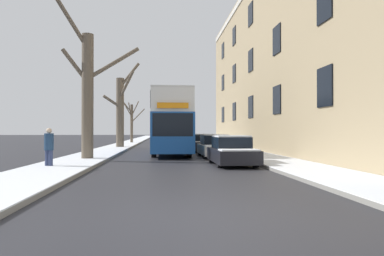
{
  "coord_description": "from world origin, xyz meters",
  "views": [
    {
      "loc": [
        -0.77,
        -6.5,
        1.62
      ],
      "look_at": [
        0.94,
        12.78,
        1.82
      ],
      "focal_mm": 32.0,
      "sensor_mm": 36.0,
      "label": 1
    }
  ],
  "objects_px": {
    "double_decker_bus": "(170,121)",
    "parked_car_3": "(196,141)",
    "parked_car_1": "(215,146)",
    "bare_tree_left_0": "(88,91)",
    "parked_car_0": "(232,151)",
    "bare_tree_left_2": "(131,120)",
    "pedestrian_left_sidewalk": "(49,147)",
    "bare_tree_left_1": "(121,110)",
    "parked_car_2": "(204,143)"
  },
  "relations": [
    {
      "from": "parked_car_1",
      "to": "bare_tree_left_2",
      "type": "bearing_deg",
      "value": 106.85
    },
    {
      "from": "pedestrian_left_sidewalk",
      "to": "parked_car_0",
      "type": "bearing_deg",
      "value": 30.07
    },
    {
      "from": "bare_tree_left_1",
      "to": "parked_car_1",
      "type": "relative_size",
      "value": 1.81
    },
    {
      "from": "parked_car_1",
      "to": "bare_tree_left_0",
      "type": "bearing_deg",
      "value": -161.0
    },
    {
      "from": "parked_car_1",
      "to": "parked_car_3",
      "type": "bearing_deg",
      "value": 90.0
    },
    {
      "from": "parked_car_2",
      "to": "parked_car_3",
      "type": "relative_size",
      "value": 1.06
    },
    {
      "from": "bare_tree_left_0",
      "to": "parked_car_3",
      "type": "xyz_separation_m",
      "value": [
        7.44,
        14.04,
        -3.19
      ]
    },
    {
      "from": "pedestrian_left_sidewalk",
      "to": "parked_car_1",
      "type": "bearing_deg",
      "value": 60.43
    },
    {
      "from": "bare_tree_left_1",
      "to": "double_decker_bus",
      "type": "distance_m",
      "value": 9.45
    },
    {
      "from": "bare_tree_left_0",
      "to": "bare_tree_left_1",
      "type": "height_order",
      "value": "bare_tree_left_0"
    },
    {
      "from": "bare_tree_left_1",
      "to": "parked_car_2",
      "type": "distance_m",
      "value": 9.68
    },
    {
      "from": "double_decker_bus",
      "to": "parked_car_1",
      "type": "bearing_deg",
      "value": -47.73
    },
    {
      "from": "parked_car_0",
      "to": "bare_tree_left_1",
      "type": "bearing_deg",
      "value": 113.68
    },
    {
      "from": "bare_tree_left_0",
      "to": "parked_car_1",
      "type": "xyz_separation_m",
      "value": [
        7.44,
        2.56,
        -3.19
      ]
    },
    {
      "from": "parked_car_3",
      "to": "bare_tree_left_1",
      "type": "bearing_deg",
      "value": -178.09
    },
    {
      "from": "bare_tree_left_2",
      "to": "parked_car_3",
      "type": "bearing_deg",
      "value": -60.41
    },
    {
      "from": "double_decker_bus",
      "to": "parked_car_2",
      "type": "height_order",
      "value": "double_decker_bus"
    },
    {
      "from": "bare_tree_left_2",
      "to": "parked_car_0",
      "type": "height_order",
      "value": "bare_tree_left_2"
    },
    {
      "from": "parked_car_1",
      "to": "pedestrian_left_sidewalk",
      "type": "relative_size",
      "value": 2.54
    },
    {
      "from": "bare_tree_left_2",
      "to": "pedestrian_left_sidewalk",
      "type": "distance_m",
      "value": 31.37
    },
    {
      "from": "bare_tree_left_1",
      "to": "bare_tree_left_2",
      "type": "bearing_deg",
      "value": 90.65
    },
    {
      "from": "parked_car_0",
      "to": "pedestrian_left_sidewalk",
      "type": "distance_m",
      "value": 8.29
    },
    {
      "from": "parked_car_1",
      "to": "parked_car_3",
      "type": "height_order",
      "value": "parked_car_1"
    },
    {
      "from": "bare_tree_left_2",
      "to": "parked_car_0",
      "type": "relative_size",
      "value": 1.5
    },
    {
      "from": "bare_tree_left_0",
      "to": "parked_car_2",
      "type": "xyz_separation_m",
      "value": [
        7.44,
        8.21,
        -3.19
      ]
    },
    {
      "from": "parked_car_0",
      "to": "parked_car_3",
      "type": "height_order",
      "value": "parked_car_0"
    },
    {
      "from": "bare_tree_left_2",
      "to": "parked_car_2",
      "type": "bearing_deg",
      "value": -68.54
    },
    {
      "from": "bare_tree_left_0",
      "to": "double_decker_bus",
      "type": "xyz_separation_m",
      "value": [
        4.68,
        5.6,
        -1.44
      ]
    },
    {
      "from": "double_decker_bus",
      "to": "parked_car_0",
      "type": "xyz_separation_m",
      "value": [
        2.76,
        -8.45,
        -1.75
      ]
    },
    {
      "from": "double_decker_bus",
      "to": "parked_car_3",
      "type": "distance_m",
      "value": 9.05
    },
    {
      "from": "bare_tree_left_0",
      "to": "parked_car_1",
      "type": "bearing_deg",
      "value": 19.0
    },
    {
      "from": "parked_car_0",
      "to": "parked_car_3",
      "type": "bearing_deg",
      "value": 90.0
    },
    {
      "from": "parked_car_2",
      "to": "pedestrian_left_sidewalk",
      "type": "bearing_deg",
      "value": -123.56
    },
    {
      "from": "bare_tree_left_0",
      "to": "parked_car_0",
      "type": "height_order",
      "value": "bare_tree_left_0"
    },
    {
      "from": "pedestrian_left_sidewalk",
      "to": "parked_car_2",
      "type": "bearing_deg",
      "value": 77.61
    },
    {
      "from": "bare_tree_left_0",
      "to": "parked_car_0",
      "type": "distance_m",
      "value": 8.58
    },
    {
      "from": "bare_tree_left_1",
      "to": "bare_tree_left_2",
      "type": "relative_size",
      "value": 1.27
    },
    {
      "from": "parked_car_3",
      "to": "pedestrian_left_sidewalk",
      "type": "relative_size",
      "value": 2.21
    },
    {
      "from": "bare_tree_left_1",
      "to": "parked_car_0",
      "type": "relative_size",
      "value": 1.9
    },
    {
      "from": "bare_tree_left_2",
      "to": "pedestrian_left_sidewalk",
      "type": "relative_size",
      "value": 3.63
    },
    {
      "from": "double_decker_bus",
      "to": "parked_car_2",
      "type": "bearing_deg",
      "value": 43.34
    },
    {
      "from": "bare_tree_left_0",
      "to": "bare_tree_left_2",
      "type": "xyz_separation_m",
      "value": [
        -0.01,
        27.16,
        -0.73
      ]
    },
    {
      "from": "bare_tree_left_1",
      "to": "double_decker_bus",
      "type": "relative_size",
      "value": 0.73
    },
    {
      "from": "bare_tree_left_1",
      "to": "bare_tree_left_0",
      "type": "bearing_deg",
      "value": -90.6
    },
    {
      "from": "bare_tree_left_1",
      "to": "parked_car_3",
      "type": "height_order",
      "value": "bare_tree_left_1"
    },
    {
      "from": "parked_car_1",
      "to": "parked_car_3",
      "type": "xyz_separation_m",
      "value": [
        0.0,
        11.48,
        -0.0
      ]
    },
    {
      "from": "parked_car_2",
      "to": "parked_car_3",
      "type": "height_order",
      "value": "parked_car_2"
    },
    {
      "from": "double_decker_bus",
      "to": "parked_car_0",
      "type": "height_order",
      "value": "double_decker_bus"
    },
    {
      "from": "pedestrian_left_sidewalk",
      "to": "bare_tree_left_1",
      "type": "bearing_deg",
      "value": 108.34
    },
    {
      "from": "bare_tree_left_0",
      "to": "bare_tree_left_2",
      "type": "distance_m",
      "value": 27.17
    }
  ]
}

